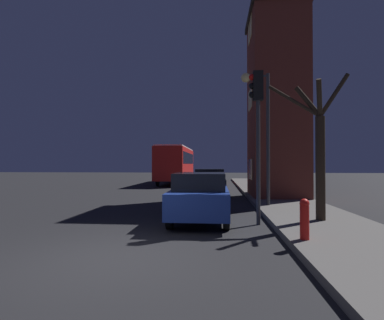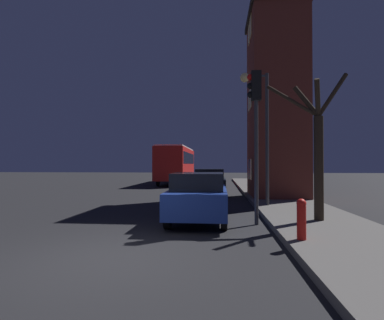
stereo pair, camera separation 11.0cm
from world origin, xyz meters
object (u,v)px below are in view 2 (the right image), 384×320
(traffic_light, at_px, (255,115))
(car_near_lane, at_px, (199,196))
(streetlamp, at_px, (259,115))
(fire_hydrant, at_px, (301,218))
(bare_tree, at_px, (317,149))
(car_mid_lane, at_px, (210,182))
(bus, at_px, (177,162))

(traffic_light, height_order, car_near_lane, traffic_light)
(streetlamp, distance_m, traffic_light, 3.28)
(streetlamp, bearing_deg, fire_hydrant, -88.07)
(streetlamp, bearing_deg, bare_tree, -68.00)
(traffic_light, distance_m, car_near_lane, 3.13)
(bare_tree, height_order, fire_hydrant, bare_tree)
(streetlamp, relative_size, bare_tree, 1.24)
(bare_tree, bearing_deg, car_mid_lane, 111.76)
(streetlamp, height_order, fire_hydrant, streetlamp)
(streetlamp, relative_size, fire_hydrant, 6.03)
(bare_tree, distance_m, car_mid_lane, 9.57)
(car_near_lane, bearing_deg, bus, 100.39)
(streetlamp, height_order, car_near_lane, streetlamp)
(bus, xyz_separation_m, car_mid_lane, (3.53, -10.45, -1.26))
(car_near_lane, bearing_deg, streetlamp, 50.08)
(car_near_lane, bearing_deg, fire_hydrant, -49.47)
(traffic_light, height_order, fire_hydrant, traffic_light)
(bus, bearing_deg, streetlamp, -70.30)
(bus, relative_size, car_near_lane, 2.52)
(bare_tree, bearing_deg, bus, 110.09)
(traffic_light, height_order, car_mid_lane, traffic_light)
(streetlamp, height_order, bare_tree, streetlamp)
(car_near_lane, bearing_deg, bare_tree, -7.50)
(car_mid_lane, bearing_deg, traffic_light, -79.15)
(streetlamp, xyz_separation_m, traffic_light, (-0.53, -3.20, -0.51))
(traffic_light, distance_m, car_mid_lane, 9.28)
(traffic_light, xyz_separation_m, car_near_lane, (-1.77, 0.46, -2.55))
(car_near_lane, height_order, car_mid_lane, car_mid_lane)
(car_mid_lane, bearing_deg, streetlamp, -68.38)
(streetlamp, distance_m, fire_hydrant, 6.51)
(streetlamp, relative_size, car_mid_lane, 1.36)
(bare_tree, xyz_separation_m, fire_hydrant, (-1.11, -2.43, -1.65))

